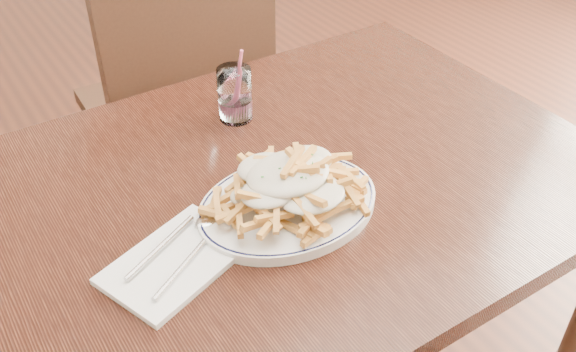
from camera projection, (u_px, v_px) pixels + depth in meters
table at (266, 218)px, 1.14m from camera, size 1.20×0.80×0.75m
chair_far at (181, 96)px, 1.73m from camera, size 0.46×0.46×0.96m
fries_plate at (288, 205)px, 1.03m from camera, size 0.33×0.30×0.02m
loaded_fries at (288, 180)px, 1.00m from camera, size 0.31×0.28×0.08m
napkin at (177, 261)px, 0.94m from camera, size 0.24×0.20×0.01m
cutlery at (174, 254)px, 0.94m from camera, size 0.20×0.16×0.01m
water_glass at (235, 97)px, 1.23m from camera, size 0.07×0.07×0.14m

